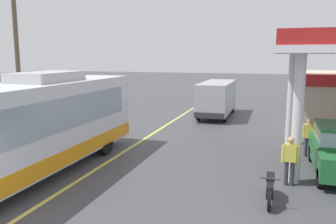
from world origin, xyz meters
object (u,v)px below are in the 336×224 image
(motorcycle_parked_forecourt, at_px, (270,187))
(pedestrian_near_pump, at_px, (309,135))
(pedestrian_by_shop, at_px, (290,158))
(coach_bus_main, at_px, (32,129))
(minibus_opposing_lane, at_px, (217,96))

(motorcycle_parked_forecourt, bearing_deg, pedestrian_near_pump, 74.51)
(motorcycle_parked_forecourt, distance_m, pedestrian_near_pump, 5.55)
(pedestrian_near_pump, relative_size, pedestrian_by_shop, 1.00)
(pedestrian_near_pump, bearing_deg, pedestrian_by_shop, -103.29)
(coach_bus_main, relative_size, motorcycle_parked_forecourt, 6.13)
(minibus_opposing_lane, height_order, pedestrian_by_shop, minibus_opposing_lane)
(minibus_opposing_lane, distance_m, pedestrian_near_pump, 10.34)
(motorcycle_parked_forecourt, bearing_deg, minibus_opposing_lane, 105.44)
(pedestrian_by_shop, bearing_deg, motorcycle_parked_forecourt, -110.66)
(motorcycle_parked_forecourt, distance_m, pedestrian_by_shop, 1.73)
(coach_bus_main, distance_m, pedestrian_near_pump, 11.10)
(minibus_opposing_lane, distance_m, pedestrian_by_shop, 13.38)
(minibus_opposing_lane, xyz_separation_m, pedestrian_near_pump, (5.38, -8.81, -0.54))
(minibus_opposing_lane, relative_size, pedestrian_near_pump, 3.69)
(minibus_opposing_lane, bearing_deg, coach_bus_main, -106.27)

